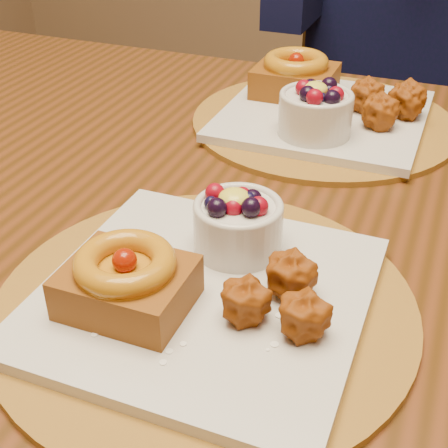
{
  "coord_description": "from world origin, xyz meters",
  "views": [
    {
      "loc": [
        0.26,
        -0.61,
        1.12
      ],
      "look_at": [
        0.08,
        -0.17,
        0.81
      ],
      "focal_mm": 50.0,
      "sensor_mm": 36.0,
      "label": 1
    }
  ],
  "objects_px": {
    "chair_far": "(343,112)",
    "dining_table": "(275,248)",
    "place_setting_far": "(321,107)",
    "place_setting_near": "(204,283)"
  },
  "relations": [
    {
      "from": "chair_far",
      "to": "dining_table",
      "type": "bearing_deg",
      "value": -62.52
    },
    {
      "from": "place_setting_far",
      "to": "chair_far",
      "type": "height_order",
      "value": "chair_far"
    },
    {
      "from": "place_setting_near",
      "to": "place_setting_far",
      "type": "height_order",
      "value": "place_setting_far"
    },
    {
      "from": "dining_table",
      "to": "place_setting_far",
      "type": "xyz_separation_m",
      "value": [
        -0.0,
        0.21,
        0.11
      ]
    },
    {
      "from": "dining_table",
      "to": "place_setting_near",
      "type": "distance_m",
      "value": 0.24
    },
    {
      "from": "dining_table",
      "to": "place_setting_near",
      "type": "relative_size",
      "value": 4.21
    },
    {
      "from": "chair_far",
      "to": "place_setting_near",
      "type": "bearing_deg",
      "value": -63.8
    },
    {
      "from": "place_setting_near",
      "to": "place_setting_far",
      "type": "xyz_separation_m",
      "value": [
        -0.0,
        0.43,
        0.0
      ]
    },
    {
      "from": "dining_table",
      "to": "place_setting_far",
      "type": "height_order",
      "value": "place_setting_far"
    },
    {
      "from": "place_setting_far",
      "to": "chair_far",
      "type": "xyz_separation_m",
      "value": [
        -0.09,
        0.66,
        -0.27
      ]
    }
  ]
}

